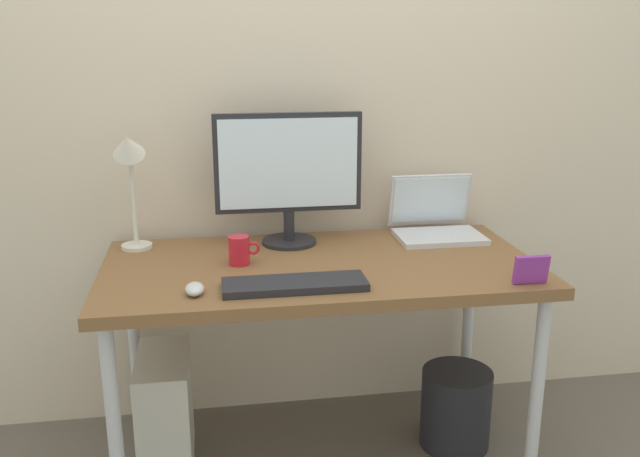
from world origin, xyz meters
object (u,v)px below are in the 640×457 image
(coffee_mug, at_px, (240,250))
(monitor, at_px, (288,171))
(photo_frame, at_px, (531,269))
(computer_tower, at_px, (165,411))
(laptop, at_px, (435,221))
(mouse, at_px, (195,289))
(desk, at_px, (320,280))
(keyboard, at_px, (295,284))
(desk_lamp, at_px, (130,164))
(wastebasket, at_px, (456,408))

(coffee_mug, bearing_deg, monitor, 47.43)
(photo_frame, relative_size, computer_tower, 0.26)
(laptop, xyz_separation_m, mouse, (-0.90, -0.48, -0.04))
(laptop, bearing_deg, coffee_mug, -163.34)
(coffee_mug, bearing_deg, desk, -5.71)
(photo_frame, bearing_deg, coffee_mug, 158.98)
(monitor, relative_size, photo_frame, 4.83)
(keyboard, distance_m, coffee_mug, 0.30)
(desk_lamp, xyz_separation_m, computer_tower, (0.08, -0.19, -0.86))
(mouse, relative_size, coffee_mug, 0.85)
(desk_lamp, bearing_deg, photo_frame, -23.83)
(desk_lamp, relative_size, photo_frame, 4.03)
(desk, bearing_deg, keyboard, -116.82)
(desk, distance_m, laptop, 0.56)
(desk_lamp, bearing_deg, coffee_mug, -30.19)
(desk_lamp, relative_size, computer_tower, 1.06)
(desk_lamp, height_order, keyboard, desk_lamp)
(monitor, xyz_separation_m, mouse, (-0.34, -0.47, -0.26))
(keyboard, relative_size, coffee_mug, 4.17)
(mouse, height_order, photo_frame, photo_frame)
(keyboard, relative_size, mouse, 4.89)
(coffee_mug, distance_m, wastebasket, 1.02)
(computer_tower, xyz_separation_m, wastebasket, (1.06, -0.05, -0.06))
(laptop, xyz_separation_m, photo_frame, (0.12, -0.56, -0.01))
(monitor, relative_size, laptop, 1.66)
(desk, relative_size, monitor, 2.74)
(keyboard, bearing_deg, photo_frame, -6.50)
(photo_frame, distance_m, computer_tower, 1.35)
(desk, bearing_deg, wastebasket, -0.10)
(keyboard, relative_size, wastebasket, 1.47)
(laptop, bearing_deg, mouse, -151.78)
(computer_tower, bearing_deg, coffee_mug, -3.93)
(mouse, bearing_deg, monitor, 54.09)
(coffee_mug, bearing_deg, desk_lamp, 149.81)
(mouse, xyz_separation_m, photo_frame, (1.02, -0.08, 0.03))
(photo_frame, height_order, wastebasket, photo_frame)
(desk_lamp, distance_m, wastebasket, 1.48)
(desk_lamp, relative_size, wastebasket, 1.48)
(mouse, xyz_separation_m, wastebasket, (0.93, 0.23, -0.62))
(desk_lamp, distance_m, computer_tower, 0.88)
(mouse, distance_m, photo_frame, 1.03)
(desk, bearing_deg, monitor, 108.11)
(laptop, relative_size, keyboard, 0.73)
(monitor, bearing_deg, computer_tower, -158.11)
(desk, distance_m, photo_frame, 0.69)
(keyboard, height_order, wastebasket, keyboard)
(coffee_mug, distance_m, computer_tower, 0.65)
(coffee_mug, bearing_deg, laptop, 16.66)
(desk_lamp, xyz_separation_m, coffee_mug, (0.36, -0.21, -0.26))
(laptop, distance_m, keyboard, 0.77)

